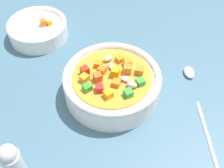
% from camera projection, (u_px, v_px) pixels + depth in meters
% --- Properties ---
extents(ground_plane, '(1.40, 1.40, 0.02)m').
position_uv_depth(ground_plane, '(112.00, 96.00, 0.59)').
color(ground_plane, '#42667A').
extents(soup_bowl_main, '(0.19, 0.19, 0.07)m').
position_uv_depth(soup_bowl_main, '(112.00, 83.00, 0.56)').
color(soup_bowl_main, white).
rests_on(soup_bowl_main, ground_plane).
extents(spoon, '(0.23, 0.09, 0.01)m').
position_uv_depth(spoon, '(197.00, 98.00, 0.57)').
color(spoon, silver).
rests_on(spoon, ground_plane).
extents(side_bowl_small, '(0.14, 0.14, 0.05)m').
position_uv_depth(side_bowl_small, '(38.00, 29.00, 0.69)').
color(side_bowl_small, white).
rests_on(side_bowl_small, ground_plane).
extents(pepper_shaker, '(0.03, 0.03, 0.09)m').
position_uv_depth(pepper_shaker, '(13.00, 164.00, 0.43)').
color(pepper_shaker, silver).
rests_on(pepper_shaker, ground_plane).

